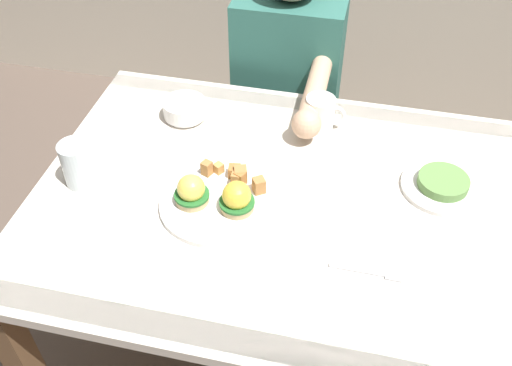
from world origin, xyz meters
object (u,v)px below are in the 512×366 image
coffee_mug (321,112)px  side_plate (442,185)px  dining_table (278,228)px  diner_person (287,88)px  fork (370,272)px  fruit_bowl (185,109)px  eggs_benedict_plate (217,198)px  water_glass_near (79,166)px

coffee_mug → side_plate: size_ratio=0.56×
dining_table → diner_person: size_ratio=1.05×
fork → side_plate: side_plate is taller
fruit_bowl → fork: fruit_bowl is taller
dining_table → fork: bearing=-37.2°
dining_table → fruit_bowl: 0.44m
fruit_bowl → side_plate: size_ratio=0.60×
dining_table → fruit_bowl: (-0.32, 0.26, 0.14)m
eggs_benedict_plate → fruit_bowl: (-0.18, 0.32, 0.00)m
fork → water_glass_near: water_glass_near is taller
coffee_mug → water_glass_near: bearing=-147.1°
water_glass_near → dining_table: bearing=5.8°
coffee_mug → water_glass_near: size_ratio=0.94×
water_glass_near → side_plate: (0.88, 0.17, -0.04)m
coffee_mug → side_plate: bearing=-28.6°
dining_table → diner_person: (-0.09, 0.60, 0.02)m
dining_table → eggs_benedict_plate: eggs_benedict_plate is taller
dining_table → fork: size_ratio=7.74×
eggs_benedict_plate → water_glass_near: water_glass_near is taller
eggs_benedict_plate → side_plate: bearing=18.7°
dining_table → diner_person: bearing=98.5°
water_glass_near → eggs_benedict_plate: bearing=-0.9°
dining_table → diner_person: diner_person is taller
water_glass_near → fruit_bowl: bearing=61.7°
dining_table → side_plate: side_plate is taller
dining_table → fruit_bowl: fruit_bowl is taller
eggs_benedict_plate → fruit_bowl: size_ratio=2.25×
water_glass_near → fork: bearing=-10.0°
fruit_bowl → diner_person: diner_person is taller
eggs_benedict_plate → diner_person: diner_person is taller
coffee_mug → fork: coffee_mug is taller
eggs_benedict_plate → dining_table: bearing=21.7°
coffee_mug → fork: 0.52m
fruit_bowl → coffee_mug: size_ratio=1.08×
fork → diner_person: diner_person is taller
eggs_benedict_plate → diner_person: bearing=85.7°
coffee_mug → side_plate: 0.38m
fruit_bowl → coffee_mug: 0.38m
dining_table → eggs_benedict_plate: bearing=-158.3°
fork → side_plate: 0.34m
dining_table → eggs_benedict_plate: size_ratio=4.44×
dining_table → side_plate: (0.39, 0.12, 0.12)m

